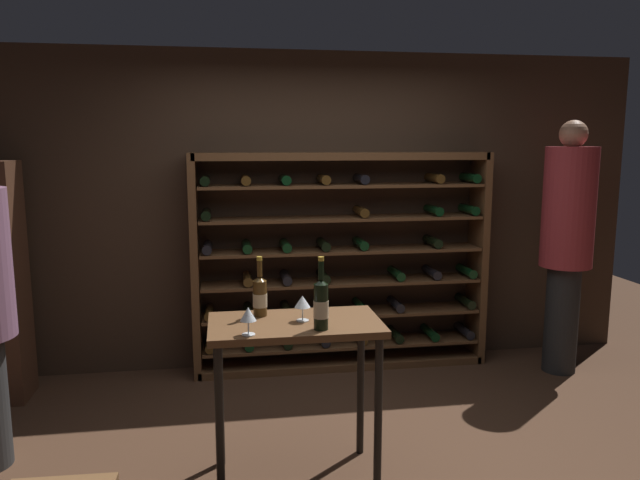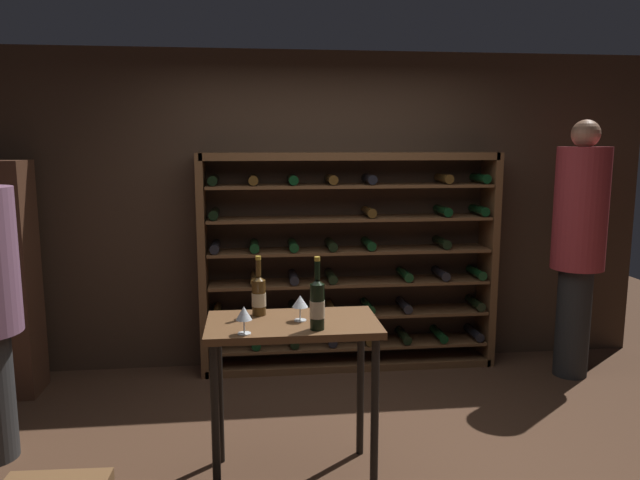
# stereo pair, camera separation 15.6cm
# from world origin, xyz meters

# --- Properties ---
(ground_plane) EXTENTS (9.52, 9.52, 0.00)m
(ground_plane) POSITION_xyz_m (0.00, 0.00, 0.00)
(ground_plane) COLOR #472D1E
(back_wall) EXTENTS (5.65, 0.10, 2.62)m
(back_wall) POSITION_xyz_m (0.00, 1.76, 1.31)
(back_wall) COLOR #3D2B1E
(back_wall) RESTS_ON ground
(wine_rack) EXTENTS (2.45, 0.32, 1.80)m
(wine_rack) POSITION_xyz_m (0.22, 1.55, 0.88)
(wine_rack) COLOR brown
(wine_rack) RESTS_ON ground
(tasting_table) EXTENTS (0.94, 0.52, 0.92)m
(tasting_table) POSITION_xyz_m (-0.36, -0.11, 0.78)
(tasting_table) COLOR brown
(tasting_table) RESTS_ON ground
(person_guest_khaki) EXTENTS (0.41, 0.41, 2.05)m
(person_guest_khaki) POSITION_xyz_m (1.99, 1.15, 1.15)
(person_guest_khaki) COLOR black
(person_guest_khaki) RESTS_ON ground
(display_cabinet) EXTENTS (0.44, 0.36, 1.75)m
(display_cabinet) POSITION_xyz_m (-2.41, 1.30, 0.88)
(display_cabinet) COLOR #4C2D1E
(display_cabinet) RESTS_ON ground
(wine_bottle_gold_foil) EXTENTS (0.08, 0.08, 0.39)m
(wine_bottle_gold_foil) POSITION_xyz_m (-0.25, -0.27, 1.05)
(wine_bottle_gold_foil) COLOR black
(wine_bottle_gold_foil) RESTS_ON tasting_table
(wine_bottle_red_label) EXTENTS (0.08, 0.08, 0.34)m
(wine_bottle_red_label) POSITION_xyz_m (-0.55, 0.03, 1.03)
(wine_bottle_red_label) COLOR #4C3314
(wine_bottle_red_label) RESTS_ON tasting_table
(wine_glass_stemmed_right) EXTENTS (0.09, 0.09, 0.14)m
(wine_glass_stemmed_right) POSITION_xyz_m (-0.32, -0.10, 1.02)
(wine_glass_stemmed_right) COLOR silver
(wine_glass_stemmed_right) RESTS_ON tasting_table
(wine_glass_stemmed_center) EXTENTS (0.08, 0.08, 0.15)m
(wine_glass_stemmed_center) POSITION_xyz_m (-0.63, -0.30, 1.02)
(wine_glass_stemmed_center) COLOR silver
(wine_glass_stemmed_center) RESTS_ON tasting_table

